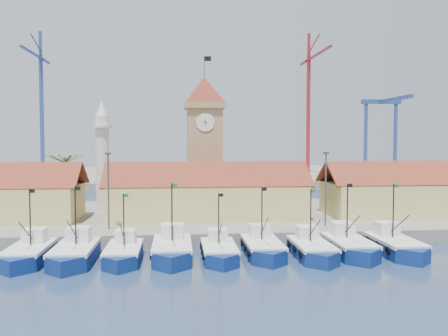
{
  "coord_description": "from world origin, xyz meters",
  "views": [
    {
      "loc": [
        -3.98,
        -46.97,
        11.91
      ],
      "look_at": [
        2.13,
        18.0,
        8.32
      ],
      "focal_mm": 40.0,
      "sensor_mm": 36.0,
      "label": 1
    }
  ],
  "objects": [
    {
      "name": "hall_right",
      "position": [
        32.0,
        20.0,
        3.99
      ],
      "size": [
        31.2,
        10.13,
        7.61
      ],
      "color": "#E8D27F",
      "rests_on": "quay"
    },
    {
      "name": "boat_7",
      "position": [
        13.85,
        2.79,
        0.81
      ],
      "size": [
        3.78,
        10.35,
        7.83
      ],
      "color": "navy",
      "rests_on": "ground"
    },
    {
      "name": "terminal",
      "position": [
        0.0,
        110.0,
        1.0
      ],
      "size": [
        240.0,
        80.0,
        2.0
      ],
      "primitive_type": "cube",
      "color": "gray",
      "rests_on": "ground"
    },
    {
      "name": "boat_0",
      "position": [
        -18.48,
        2.54,
        0.78
      ],
      "size": [
        3.64,
        9.98,
        7.55
      ],
      "color": "navy",
      "rests_on": "ground"
    },
    {
      "name": "ground",
      "position": [
        0.0,
        0.0,
        0.0
      ],
      "size": [
        400.0,
        400.0,
        0.0
      ],
      "primitive_type": "plane",
      "color": "navy",
      "rests_on": "ground"
    },
    {
      "name": "boat_4",
      "position": [
        0.17,
        2.08,
        0.72
      ],
      "size": [
        3.37,
        9.23,
        6.98
      ],
      "color": "navy",
      "rests_on": "ground"
    },
    {
      "name": "clock_tower",
      "position": [
        0.0,
        26.0,
        11.96
      ],
      "size": [
        5.8,
        5.8,
        22.7
      ],
      "color": "#A07A52",
      "rests_on": "quay"
    },
    {
      "name": "boat_8",
      "position": [
        18.78,
        2.58,
        0.8
      ],
      "size": [
        3.74,
        10.24,
        7.75
      ],
      "color": "navy",
      "rests_on": "ground"
    },
    {
      "name": "gantry",
      "position": [
        62.0,
        106.65,
        20.04
      ],
      "size": [
        13.0,
        22.0,
        23.2
      ],
      "color": "navy",
      "rests_on": "terminal"
    },
    {
      "name": "crane_red_right",
      "position": [
        36.56,
        103.64,
        25.76
      ],
      "size": [
        1.0,
        32.47,
        42.84
      ],
      "color": "#A61926",
      "rests_on": "terminal"
    },
    {
      "name": "boat_5",
      "position": [
        4.77,
        3.03,
        0.77
      ],
      "size": [
        3.61,
        9.88,
        7.47
      ],
      "color": "navy",
      "rests_on": "ground"
    },
    {
      "name": "hall_center",
      "position": [
        0.0,
        20.0,
        3.99
      ],
      "size": [
        27.04,
        10.13,
        7.61
      ],
      "color": "#E8D27F",
      "rests_on": "quay"
    },
    {
      "name": "quay",
      "position": [
        0.0,
        24.0,
        0.75
      ],
      "size": [
        140.0,
        32.0,
        1.5
      ],
      "primitive_type": "cube",
      "color": "gray",
      "rests_on": "ground"
    },
    {
      "name": "crane_blue_near",
      "position": [
        -44.51,
        107.04,
        25.36
      ],
      "size": [
        1.0,
        29.49,
        42.58
      ],
      "color": "navy",
      "rests_on": "terminal"
    },
    {
      "name": "lamp_posts",
      "position": [
        0.5,
        12.0,
        6.48
      ],
      "size": [
        80.7,
        0.25,
        9.03
      ],
      "color": "#3F3F44",
      "rests_on": "quay"
    },
    {
      "name": "boat_1",
      "position": [
        -14.02,
        2.07,
        0.81
      ],
      "size": [
        3.79,
        10.38,
        7.85
      ],
      "color": "navy",
      "rests_on": "ground"
    },
    {
      "name": "boat_6",
      "position": [
        9.65,
        1.9,
        0.76
      ],
      "size": [
        3.55,
        9.72,
        7.35
      ],
      "color": "navy",
      "rests_on": "ground"
    },
    {
      "name": "palm_tree",
      "position": [
        -20.0,
        26.0,
        6.25
      ],
      "size": [
        5.6,
        5.03,
        8.39
      ],
      "color": "brown",
      "rests_on": "quay"
    },
    {
      "name": "boat_3",
      "position": [
        -4.54,
        2.69,
        0.83
      ],
      "size": [
        3.87,
        10.59,
        8.02
      ],
      "color": "navy",
      "rests_on": "ground"
    },
    {
      "name": "boat_2",
      "position": [
        -9.31,
        2.14,
        0.73
      ],
      "size": [
        3.39,
        9.29,
        7.03
      ],
      "color": "navy",
      "rests_on": "ground"
    },
    {
      "name": "minaret",
      "position": [
        -15.0,
        28.0,
        9.73
      ],
      "size": [
        3.0,
        3.0,
        16.3
      ],
      "color": "silver",
      "rests_on": "quay"
    }
  ]
}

